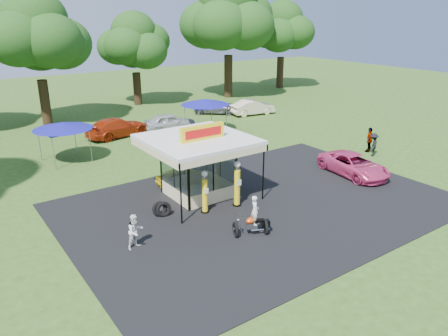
{
  "coord_description": "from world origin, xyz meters",
  "views": [
    {
      "loc": [
        -13.84,
        -14.36,
        9.8
      ],
      "look_at": [
        -0.95,
        4.0,
        1.71
      ],
      "focal_mm": 35.0,
      "sensor_mm": 36.0,
      "label": 1
    }
  ],
  "objects_px": {
    "gas_pump_left": "(205,193)",
    "tent_east": "(205,102)",
    "gas_station_kiosk": "(198,165)",
    "bg_car_b": "(117,127)",
    "gas_pump_right": "(237,185)",
    "spectator_east_b": "(369,140)",
    "tent_west": "(63,126)",
    "bg_car_d": "(217,107)",
    "a_frame_sign": "(370,172)",
    "pink_sedan": "(354,165)",
    "spectator_east_a": "(373,145)",
    "spectator_west": "(135,231)",
    "bg_car_c": "(170,122)",
    "kiosk_car": "(179,176)",
    "bg_car_e": "(253,107)",
    "motorcycle": "(253,219)"
  },
  "relations": [
    {
      "from": "tent_east",
      "to": "spectator_east_b",
      "type": "bearing_deg",
      "value": -59.79
    },
    {
      "from": "bg_car_c",
      "to": "tent_west",
      "type": "xyz_separation_m",
      "value": [
        -9.82,
        -3.13,
        1.74
      ]
    },
    {
      "from": "bg_car_e",
      "to": "gas_pump_right",
      "type": "bearing_deg",
      "value": 147.84
    },
    {
      "from": "spectator_east_b",
      "to": "bg_car_e",
      "type": "bearing_deg",
      "value": -113.06
    },
    {
      "from": "gas_pump_right",
      "to": "pink_sedan",
      "type": "bearing_deg",
      "value": -3.17
    },
    {
      "from": "kiosk_car",
      "to": "spectator_west",
      "type": "bearing_deg",
      "value": 136.31
    },
    {
      "from": "gas_pump_right",
      "to": "motorcycle",
      "type": "height_order",
      "value": "gas_pump_right"
    },
    {
      "from": "gas_pump_left",
      "to": "spectator_east_b",
      "type": "relative_size",
      "value": 1.25
    },
    {
      "from": "gas_pump_left",
      "to": "a_frame_sign",
      "type": "bearing_deg",
      "value": -9.58
    },
    {
      "from": "gas_station_kiosk",
      "to": "tent_west",
      "type": "distance_m",
      "value": 11.23
    },
    {
      "from": "bg_car_d",
      "to": "pink_sedan",
      "type": "bearing_deg",
      "value": -147.94
    },
    {
      "from": "gas_pump_left",
      "to": "tent_west",
      "type": "bearing_deg",
      "value": 105.24
    },
    {
      "from": "spectator_east_b",
      "to": "bg_car_e",
      "type": "distance_m",
      "value": 14.55
    },
    {
      "from": "spectator_east_b",
      "to": "tent_east",
      "type": "xyz_separation_m",
      "value": [
        -6.79,
        11.66,
        1.66
      ]
    },
    {
      "from": "motorcycle",
      "to": "bg_car_e",
      "type": "bearing_deg",
      "value": 74.55
    },
    {
      "from": "gas_pump_left",
      "to": "tent_east",
      "type": "distance_m",
      "value": 16.07
    },
    {
      "from": "gas_station_kiosk",
      "to": "bg_car_c",
      "type": "xyz_separation_m",
      "value": [
        5.51,
        13.48,
        -1.03
      ]
    },
    {
      "from": "a_frame_sign",
      "to": "pink_sedan",
      "type": "bearing_deg",
      "value": 115.41
    },
    {
      "from": "spectator_east_b",
      "to": "bg_car_e",
      "type": "relative_size",
      "value": 0.41
    },
    {
      "from": "bg_car_d",
      "to": "spectator_east_a",
      "type": "bearing_deg",
      "value": -135.16
    },
    {
      "from": "a_frame_sign",
      "to": "spectator_east_a",
      "type": "relative_size",
      "value": 0.57
    },
    {
      "from": "bg_car_d",
      "to": "bg_car_e",
      "type": "distance_m",
      "value": 3.64
    },
    {
      "from": "spectator_west",
      "to": "bg_car_d",
      "type": "distance_m",
      "value": 27.0
    },
    {
      "from": "a_frame_sign",
      "to": "bg_car_e",
      "type": "height_order",
      "value": "bg_car_e"
    },
    {
      "from": "gas_pump_right",
      "to": "bg_car_d",
      "type": "relative_size",
      "value": 0.54
    },
    {
      "from": "gas_station_kiosk",
      "to": "bg_car_d",
      "type": "bearing_deg",
      "value": 53.03
    },
    {
      "from": "bg_car_e",
      "to": "spectator_east_b",
      "type": "bearing_deg",
      "value": -174.05
    },
    {
      "from": "gas_pump_left",
      "to": "kiosk_car",
      "type": "height_order",
      "value": "gas_pump_left"
    },
    {
      "from": "a_frame_sign",
      "to": "gas_pump_right",
      "type": "bearing_deg",
      "value": -178.23
    },
    {
      "from": "bg_car_d",
      "to": "tent_west",
      "type": "distance_m",
      "value": 18.25
    },
    {
      "from": "gas_station_kiosk",
      "to": "gas_pump_right",
      "type": "height_order",
      "value": "gas_station_kiosk"
    },
    {
      "from": "bg_car_e",
      "to": "spectator_west",
      "type": "bearing_deg",
      "value": 139.14
    },
    {
      "from": "gas_station_kiosk",
      "to": "bg_car_b",
      "type": "distance_m",
      "value": 14.35
    },
    {
      "from": "gas_pump_right",
      "to": "a_frame_sign",
      "type": "distance_m",
      "value": 9.23
    },
    {
      "from": "gas_pump_right",
      "to": "spectator_east_b",
      "type": "xyz_separation_m",
      "value": [
        13.62,
        2.06,
        -0.29
      ]
    },
    {
      "from": "bg_car_c",
      "to": "spectator_west",
      "type": "bearing_deg",
      "value": 160.79
    },
    {
      "from": "a_frame_sign",
      "to": "spectator_east_a",
      "type": "bearing_deg",
      "value": 46.97
    },
    {
      "from": "spectator_east_a",
      "to": "bg_car_c",
      "type": "relative_size",
      "value": 0.38
    },
    {
      "from": "gas_pump_right",
      "to": "a_frame_sign",
      "type": "bearing_deg",
      "value": -9.81
    },
    {
      "from": "bg_car_b",
      "to": "bg_car_e",
      "type": "distance_m",
      "value": 14.19
    },
    {
      "from": "kiosk_car",
      "to": "spectator_east_b",
      "type": "relative_size",
      "value": 1.53
    },
    {
      "from": "a_frame_sign",
      "to": "tent_west",
      "type": "bearing_deg",
      "value": 146.59
    },
    {
      "from": "gas_pump_right",
      "to": "tent_east",
      "type": "height_order",
      "value": "tent_east"
    },
    {
      "from": "spectator_west",
      "to": "bg_car_d",
      "type": "bearing_deg",
      "value": 34.98
    },
    {
      "from": "gas_pump_left",
      "to": "pink_sedan",
      "type": "bearing_deg",
      "value": -4.08
    },
    {
      "from": "motorcycle",
      "to": "bg_car_d",
      "type": "bearing_deg",
      "value": 82.64
    },
    {
      "from": "spectator_east_a",
      "to": "tent_east",
      "type": "xyz_separation_m",
      "value": [
        -6.24,
        12.43,
        1.75
      ]
    },
    {
      "from": "kiosk_car",
      "to": "spectator_east_b",
      "type": "height_order",
      "value": "spectator_east_b"
    },
    {
      "from": "pink_sedan",
      "to": "spectator_east_a",
      "type": "height_order",
      "value": "spectator_east_a"
    },
    {
      "from": "bg_car_b",
      "to": "bg_car_e",
      "type": "height_order",
      "value": "bg_car_b"
    }
  ]
}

